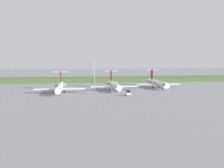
{
  "coord_description": "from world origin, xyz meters",
  "views": [
    {
      "loc": [
        -18.6,
        -118.62,
        15.46
      ],
      "look_at": [
        0.0,
        13.26,
        3.0
      ],
      "focal_mm": 44.5,
      "sensor_mm": 36.0,
      "label": 1
    }
  ],
  "objects_px": {
    "regional_jet_nearest": "(60,87)",
    "antenna_mast": "(94,70)",
    "regional_jet_second": "(114,85)",
    "safety_cone_mid_marker": "(176,92)",
    "regional_jet_third": "(157,83)",
    "baggage_tug": "(128,93)",
    "safety_cone_front_marker": "(168,92)"
  },
  "relations": [
    {
      "from": "baggage_tug",
      "to": "safety_cone_mid_marker",
      "type": "distance_m",
      "value": 24.19
    },
    {
      "from": "antenna_mast",
      "to": "safety_cone_mid_marker",
      "type": "bearing_deg",
      "value": -58.66
    },
    {
      "from": "regional_jet_third",
      "to": "safety_cone_front_marker",
      "type": "relative_size",
      "value": 56.36
    },
    {
      "from": "regional_jet_third",
      "to": "safety_cone_mid_marker",
      "type": "xyz_separation_m",
      "value": [
        1.76,
        -22.11,
        -2.26
      ]
    },
    {
      "from": "regional_jet_second",
      "to": "regional_jet_third",
      "type": "bearing_deg",
      "value": 17.05
    },
    {
      "from": "safety_cone_front_marker",
      "to": "safety_cone_mid_marker",
      "type": "height_order",
      "value": "same"
    },
    {
      "from": "regional_jet_nearest",
      "to": "regional_jet_second",
      "type": "relative_size",
      "value": 1.0
    },
    {
      "from": "antenna_mast",
      "to": "safety_cone_front_marker",
      "type": "relative_size",
      "value": 35.13
    },
    {
      "from": "regional_jet_third",
      "to": "safety_cone_mid_marker",
      "type": "height_order",
      "value": "regional_jet_third"
    },
    {
      "from": "baggage_tug",
      "to": "safety_cone_front_marker",
      "type": "relative_size",
      "value": 5.82
    },
    {
      "from": "regional_jet_third",
      "to": "safety_cone_mid_marker",
      "type": "relative_size",
      "value": 56.36
    },
    {
      "from": "baggage_tug",
      "to": "safety_cone_front_marker",
      "type": "height_order",
      "value": "baggage_tug"
    },
    {
      "from": "regional_jet_second",
      "to": "baggage_tug",
      "type": "distance_m",
      "value": 21.78
    },
    {
      "from": "regional_jet_third",
      "to": "antenna_mast",
      "type": "height_order",
      "value": "antenna_mast"
    },
    {
      "from": "regional_jet_second",
      "to": "regional_jet_nearest",
      "type": "bearing_deg",
      "value": -165.32
    },
    {
      "from": "baggage_tug",
      "to": "safety_cone_front_marker",
      "type": "bearing_deg",
      "value": 18.95
    },
    {
      "from": "antenna_mast",
      "to": "safety_cone_front_marker",
      "type": "distance_m",
      "value": 61.65
    },
    {
      "from": "antenna_mast",
      "to": "regional_jet_third",
      "type": "bearing_deg",
      "value": -45.58
    },
    {
      "from": "baggage_tug",
      "to": "safety_cone_front_marker",
      "type": "distance_m",
      "value": 20.76
    },
    {
      "from": "baggage_tug",
      "to": "safety_cone_mid_marker",
      "type": "relative_size",
      "value": 5.82
    },
    {
      "from": "regional_jet_nearest",
      "to": "regional_jet_third",
      "type": "distance_m",
      "value": 51.68
    },
    {
      "from": "safety_cone_front_marker",
      "to": "regional_jet_second",
      "type": "bearing_deg",
      "value": 146.43
    },
    {
      "from": "regional_jet_nearest",
      "to": "regional_jet_second",
      "type": "xyz_separation_m",
      "value": [
        25.58,
        6.7,
        0.0
      ]
    },
    {
      "from": "regional_jet_nearest",
      "to": "antenna_mast",
      "type": "relative_size",
      "value": 1.6
    },
    {
      "from": "regional_jet_nearest",
      "to": "baggage_tug",
      "type": "distance_m",
      "value": 31.99
    },
    {
      "from": "safety_cone_mid_marker",
      "to": "antenna_mast",
      "type": "bearing_deg",
      "value": 121.34
    },
    {
      "from": "regional_jet_nearest",
      "to": "antenna_mast",
      "type": "bearing_deg",
      "value": 67.62
    },
    {
      "from": "baggage_tug",
      "to": "safety_cone_mid_marker",
      "type": "bearing_deg",
      "value": 16.45
    },
    {
      "from": "antenna_mast",
      "to": "safety_cone_front_marker",
      "type": "xyz_separation_m",
      "value": [
        29.11,
        -53.78,
        -7.81
      ]
    },
    {
      "from": "regional_jet_nearest",
      "to": "antenna_mast",
      "type": "xyz_separation_m",
      "value": [
        18.8,
        45.66,
        5.55
      ]
    },
    {
      "from": "regional_jet_third",
      "to": "baggage_tug",
      "type": "distance_m",
      "value": 36.06
    },
    {
      "from": "antenna_mast",
      "to": "regional_jet_second",
      "type": "bearing_deg",
      "value": -80.13
    }
  ]
}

